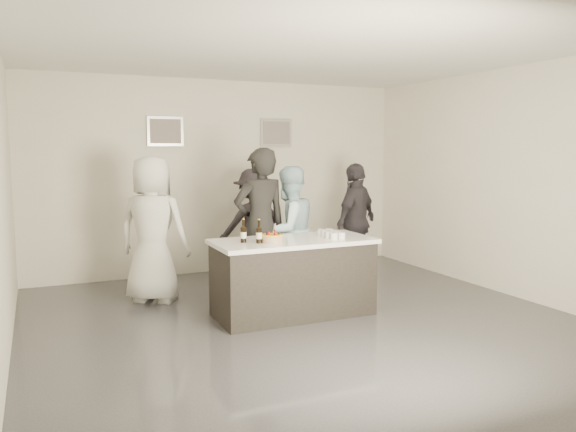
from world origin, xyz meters
The scene contains 18 objects.
floor centered at (0.00, 0.00, 0.00)m, with size 6.00×6.00×0.00m, color #3D3D42.
ceiling centered at (0.00, 0.00, 3.00)m, with size 6.00×6.00×0.00m, color white.
wall_back centered at (0.00, 3.00, 1.50)m, with size 6.00×0.04×3.00m, color silver.
wall_front centered at (0.00, -3.00, 1.50)m, with size 6.00×0.04×3.00m, color silver.
wall_right centered at (3.00, 0.00, 1.50)m, with size 0.04×6.00×3.00m, color silver.
picture_left centered at (-0.90, 2.97, 2.20)m, with size 0.54×0.04×0.44m, color #B2B2B7.
picture_right centered at (0.90, 2.97, 2.20)m, with size 0.54×0.04×0.44m, color #B2B2B7.
bar_counter centered at (-0.01, 0.32, 0.45)m, with size 1.86×0.86×0.90m, color white.
cake centered at (-0.32, 0.22, 0.94)m, with size 0.24×0.24×0.08m, color yellow.
beer_bottle_a centered at (-0.62, 0.33, 1.03)m, with size 0.07×0.07×0.26m, color black.
beer_bottle_b centered at (-0.47, 0.23, 1.03)m, with size 0.07×0.07×0.26m, color black.
tumbler_cluster centered at (0.45, 0.26, 0.94)m, with size 0.19×0.40×0.08m, color gold.
candles centered at (-0.27, 0.01, 0.90)m, with size 0.24×0.08×0.01m, color pink.
person_main_black centered at (-0.14, 1.04, 0.98)m, with size 0.71×0.47×1.95m, color black.
person_main_blue centered at (0.32, 1.18, 0.86)m, with size 0.83×0.65×1.72m, color #B3DDEB.
person_guest_left centered at (-1.38, 1.59, 0.93)m, with size 0.91×0.59×1.86m, color white.
person_guest_right centered at (1.61, 1.62, 0.87)m, with size 1.01×0.42×1.73m, color #312E37.
person_guest_back centered at (0.21, 2.18, 0.83)m, with size 1.07×0.61×1.65m, color black.
Camera 1 is at (-2.70, -5.50, 1.94)m, focal length 35.00 mm.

